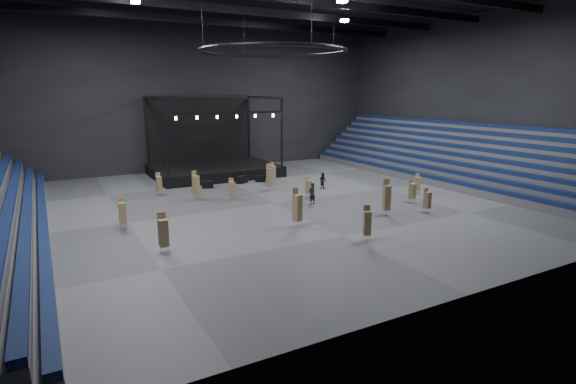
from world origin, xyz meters
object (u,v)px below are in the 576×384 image
chair_stack_1 (308,186)px  chair_stack_8 (196,185)px  chair_stack_2 (232,188)px  man_center (312,194)px  chair_stack_3 (297,207)px  chair_stack_4 (273,172)px  flight_case_right (260,179)px  chair_stack_13 (367,222)px  chair_stack_7 (270,177)px  chair_stack_9 (387,197)px  flight_case_left (208,185)px  chair_stack_5 (122,213)px  chair_stack_6 (163,232)px  flight_case_mid (242,179)px  chair_stack_11 (427,200)px  chair_stack_12 (159,184)px  stage (212,162)px  chair_stack_0 (418,183)px  crew_member (323,180)px  chair_stack_10 (412,191)px

chair_stack_1 → chair_stack_8: size_ratio=0.72×
chair_stack_2 → man_center: size_ratio=1.03×
chair_stack_3 → chair_stack_4: 16.07m
flight_case_right → chair_stack_3: (-4.77, -16.36, 1.12)m
chair_stack_13 → chair_stack_7: bearing=110.5°
chair_stack_9 → chair_stack_4: bearing=115.5°
flight_case_left → chair_stack_5: bearing=-133.4°
chair_stack_6 → chair_stack_13: chair_stack_6 is taller
chair_stack_2 → flight_case_mid: bearing=75.2°
chair_stack_5 → man_center: chair_stack_5 is taller
flight_case_mid → flight_case_right: size_ratio=1.15×
chair_stack_9 → chair_stack_11: bearing=0.8°
chair_stack_6 → chair_stack_12: 16.25m
stage → chair_stack_1: size_ratio=7.14×
chair_stack_13 → man_center: chair_stack_13 is taller
chair_stack_0 → chair_stack_3: size_ratio=0.68×
chair_stack_2 → chair_stack_7: (4.84, 1.87, 0.30)m
stage → flight_case_left: 7.91m
man_center → crew_member: bearing=-142.9°
stage → chair_stack_3: 23.33m
chair_stack_3 → crew_member: 13.67m
flight_case_right → crew_member: bearing=-55.3°
chair_stack_7 → chair_stack_12: size_ratio=1.22×
chair_stack_7 → chair_stack_13: 17.05m
flight_case_left → flight_case_mid: 4.12m
flight_case_mid → chair_stack_11: size_ratio=0.60×
flight_case_left → flight_case_right: 6.16m
chair_stack_6 → man_center: size_ratio=1.32×
chair_stack_0 → flight_case_mid: bearing=155.0°
chair_stack_9 → chair_stack_10: bearing=40.6°
flight_case_mid → chair_stack_5: bearing=-141.5°
chair_stack_12 → crew_member: bearing=-21.6°
stage → chair_stack_1: stage is taller
chair_stack_4 → chair_stack_12: 12.16m
chair_stack_1 → chair_stack_13: size_ratio=0.82×
flight_case_mid → crew_member: (6.27, -6.38, 0.40)m
chair_stack_1 → chair_stack_10: size_ratio=0.94×
chair_stack_0 → chair_stack_8: bearing=178.0°
flight_case_mid → chair_stack_8: bearing=-143.0°
chair_stack_9 → chair_stack_11: 3.60m
flight_case_left → chair_stack_6: (-8.59, -16.90, 0.96)m
chair_stack_3 → flight_case_left: bearing=79.8°
chair_stack_3 → chair_stack_8: size_ratio=1.07×
chair_stack_12 → chair_stack_2: bearing=-46.4°
flight_case_mid → chair_stack_3: chair_stack_3 is taller
chair_stack_7 → chair_stack_12: bearing=144.3°
chair_stack_2 → flight_case_left: bearing=108.3°
stage → chair_stack_5: 22.04m
flight_case_right → chair_stack_7: 4.55m
flight_case_mid → chair_stack_6: size_ratio=0.48×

